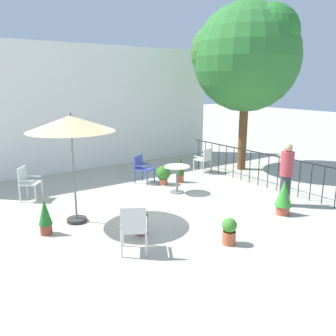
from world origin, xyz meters
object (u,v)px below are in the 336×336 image
object	(u,v)px
cafe_table_0	(177,174)
standing_person	(286,174)
shade_tree	(247,57)
potted_plant_4	(163,174)
potted_plant_3	(141,221)
potted_plant_0	(45,216)
patio_chair_3	(27,181)
patio_chair_0	(204,158)
potted_plant_5	(284,196)
patio_chair_2	(142,167)
patio_umbrella_0	(71,125)
potted_plant_2	(180,168)
potted_plant_1	(229,231)
patio_chair_1	(134,226)

from	to	relation	value
cafe_table_0	standing_person	xyz separation A→B (m)	(1.59, -2.43, 0.29)
shade_tree	potted_plant_4	xyz separation A→B (m)	(-3.46, -0.04, -3.54)
shade_tree	potted_plant_3	xyz separation A→B (m)	(-5.89, -2.79, -3.58)
potted_plant_0	potted_plant_4	world-z (taller)	potted_plant_0
patio_chair_3	potted_plant_3	world-z (taller)	patio_chair_3
cafe_table_0	potted_plant_4	xyz separation A→B (m)	(0.15, 0.90, -0.21)
patio_chair_0	potted_plant_5	size ratio (longest dim) A/B	1.01
potted_plant_4	standing_person	bearing A→B (deg)	-66.53
patio_chair_3	potted_plant_5	distance (m)	6.52
patio_chair_0	patio_chair_3	world-z (taller)	patio_chair_3
patio_chair_0	potted_plant_5	xyz separation A→B (m)	(-1.10, -4.13, -0.05)
patio_chair_2	potted_plant_4	size ratio (longest dim) A/B	1.47
shade_tree	patio_chair_0	xyz separation A→B (m)	(-1.47, 0.36, -3.36)
patio_umbrella_0	cafe_table_0	distance (m)	3.56
patio_chair_2	potted_plant_0	bearing A→B (deg)	-149.21
patio_chair_2	potted_plant_2	size ratio (longest dim) A/B	0.97
shade_tree	patio_chair_3	size ratio (longest dim) A/B	6.30
patio_chair_3	potted_plant_1	size ratio (longest dim) A/B	1.69
potted_plant_2	potted_plant_3	distance (m)	4.00
patio_chair_1	patio_chair_2	bearing A→B (deg)	56.96
cafe_table_0	potted_plant_1	size ratio (longest dim) A/B	1.45
potted_plant_2	standing_person	bearing A→B (deg)	-74.74
potted_plant_0	potted_plant_5	size ratio (longest dim) A/B	0.90
cafe_table_0	potted_plant_5	world-z (taller)	potted_plant_5
patio_chair_2	potted_plant_4	world-z (taller)	patio_chair_2
potted_plant_1	shade_tree	bearing A→B (deg)	41.31
patio_chair_2	potted_plant_5	xyz separation A→B (m)	(1.30, -4.26, -0.04)
patio_chair_1	patio_chair_3	world-z (taller)	patio_chair_1
potted_plant_2	potted_plant_5	world-z (taller)	potted_plant_2
patio_chair_1	potted_plant_0	bearing A→B (deg)	120.72
potted_plant_1	patio_umbrella_0	bearing A→B (deg)	125.62
patio_chair_0	standing_person	size ratio (longest dim) A/B	0.53
potted_plant_5	standing_person	size ratio (longest dim) A/B	0.53
cafe_table_0	potted_plant_4	distance (m)	0.94
patio_chair_2	standing_person	size ratio (longest dim) A/B	0.53
potted_plant_0	patio_chair_1	bearing A→B (deg)	-59.28
potted_plant_2	standing_person	size ratio (longest dim) A/B	0.55
potted_plant_1	potted_plant_3	xyz separation A→B (m)	(-1.15, 1.37, 0.01)
patio_chair_1	potted_plant_2	world-z (taller)	patio_chair_1
shade_tree	potted_plant_5	distance (m)	5.69
patio_chair_0	potted_plant_3	world-z (taller)	patio_chair_0
patio_chair_1	patio_chair_2	world-z (taller)	patio_chair_1
cafe_table_0	potted_plant_1	bearing A→B (deg)	-109.39
potted_plant_0	potted_plant_1	world-z (taller)	potted_plant_0
patio_umbrella_0	potted_plant_4	bearing A→B (deg)	22.24
patio_umbrella_0	patio_chair_0	world-z (taller)	patio_umbrella_0
cafe_table_0	potted_plant_4	bearing A→B (deg)	80.81
patio_chair_1	standing_person	distance (m)	4.44
cafe_table_0	potted_plant_0	size ratio (longest dim) A/B	1.02
patio_chair_0	patio_chair_1	bearing A→B (deg)	-142.49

